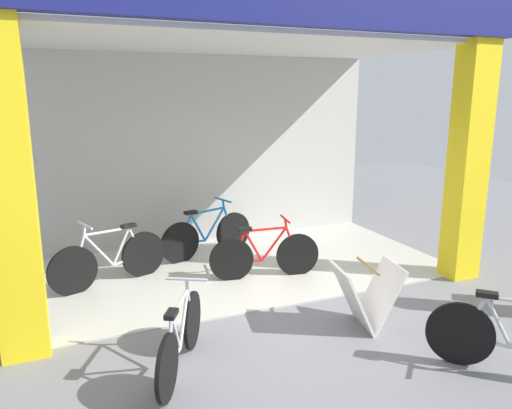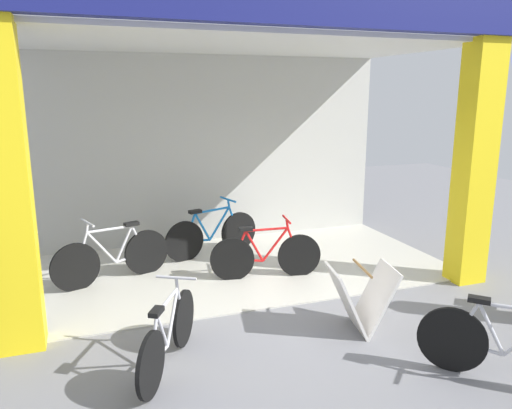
{
  "view_description": "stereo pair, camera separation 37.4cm",
  "coord_description": "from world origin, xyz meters",
  "px_view_note": "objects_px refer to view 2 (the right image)",
  "views": [
    {
      "loc": [
        -2.46,
        -5.11,
        2.6
      ],
      "look_at": [
        0.0,
        0.79,
        1.15
      ],
      "focal_mm": 34.46,
      "sensor_mm": 36.0,
      "label": 1
    },
    {
      "loc": [
        -2.11,
        -5.25,
        2.6
      ],
      "look_at": [
        0.0,
        0.79,
        1.15
      ],
      "focal_mm": 34.46,
      "sensor_mm": 36.0,
      "label": 2
    }
  ],
  "objects_px": {
    "bicycle_inside_1": "(212,234)",
    "bicycle_inside_0": "(266,255)",
    "sandwich_board_sign": "(361,299)",
    "bicycle_parked_0": "(168,336)",
    "bicycle_parked_1": "(510,347)",
    "bicycle_inside_2": "(113,257)"
  },
  "relations": [
    {
      "from": "bicycle_inside_1",
      "to": "bicycle_inside_0",
      "type": "bearing_deg",
      "value": -69.21
    },
    {
      "from": "bicycle_inside_0",
      "to": "bicycle_inside_1",
      "type": "xyz_separation_m",
      "value": [
        -0.47,
        1.24,
        0.02
      ]
    },
    {
      "from": "bicycle_inside_0",
      "to": "bicycle_inside_1",
      "type": "height_order",
      "value": "bicycle_inside_1"
    },
    {
      "from": "sandwich_board_sign",
      "to": "bicycle_inside_0",
      "type": "bearing_deg",
      "value": 104.0
    },
    {
      "from": "bicycle_inside_1",
      "to": "sandwich_board_sign",
      "type": "xyz_separation_m",
      "value": [
        0.92,
        -3.05,
        0.0
      ]
    },
    {
      "from": "bicycle_inside_0",
      "to": "sandwich_board_sign",
      "type": "relative_size",
      "value": 1.98
    },
    {
      "from": "bicycle_parked_0",
      "to": "sandwich_board_sign",
      "type": "xyz_separation_m",
      "value": [
        2.15,
        0.09,
        0.04
      ]
    },
    {
      "from": "bicycle_inside_1",
      "to": "bicycle_parked_0",
      "type": "height_order",
      "value": "bicycle_inside_1"
    },
    {
      "from": "sandwich_board_sign",
      "to": "bicycle_parked_0",
      "type": "bearing_deg",
      "value": -177.61
    },
    {
      "from": "bicycle_inside_0",
      "to": "sandwich_board_sign",
      "type": "height_order",
      "value": "bicycle_inside_0"
    },
    {
      "from": "bicycle_inside_1",
      "to": "bicycle_parked_1",
      "type": "height_order",
      "value": "bicycle_inside_1"
    },
    {
      "from": "bicycle_inside_2",
      "to": "sandwich_board_sign",
      "type": "bearing_deg",
      "value": -43.58
    },
    {
      "from": "bicycle_inside_0",
      "to": "bicycle_parked_0",
      "type": "height_order",
      "value": "bicycle_inside_0"
    },
    {
      "from": "bicycle_parked_0",
      "to": "bicycle_inside_1",
      "type": "bearing_deg",
      "value": 68.62
    },
    {
      "from": "bicycle_parked_0",
      "to": "sandwich_board_sign",
      "type": "height_order",
      "value": "bicycle_parked_0"
    },
    {
      "from": "bicycle_parked_0",
      "to": "bicycle_inside_0",
      "type": "bearing_deg",
      "value": 48.26
    },
    {
      "from": "bicycle_inside_1",
      "to": "bicycle_parked_1",
      "type": "xyz_separation_m",
      "value": [
        1.64,
        -4.41,
        -0.01
      ]
    },
    {
      "from": "bicycle_parked_1",
      "to": "sandwich_board_sign",
      "type": "bearing_deg",
      "value": 117.92
    },
    {
      "from": "bicycle_inside_0",
      "to": "bicycle_inside_2",
      "type": "relative_size",
      "value": 0.98
    },
    {
      "from": "bicycle_parked_1",
      "to": "bicycle_parked_0",
      "type": "bearing_deg",
      "value": 156.11
    },
    {
      "from": "bicycle_parked_0",
      "to": "bicycle_parked_1",
      "type": "bearing_deg",
      "value": -23.89
    },
    {
      "from": "bicycle_parked_0",
      "to": "sandwich_board_sign",
      "type": "bearing_deg",
      "value": 2.39
    }
  ]
}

